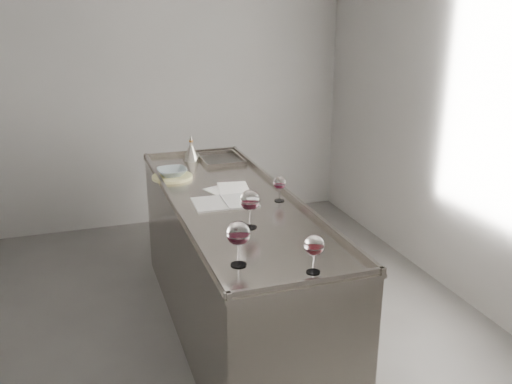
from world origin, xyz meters
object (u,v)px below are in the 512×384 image
object	(u,v)px
wine_glass_left	(238,234)
wine_glass_middle	(250,201)
wine_glass_right	(314,246)
wine_funnel	(191,153)
wine_glass_small	(280,184)
counter	(233,267)
notebook	(225,202)
ceramic_bowl	(172,172)

from	to	relation	value
wine_glass_left	wine_glass_middle	distance (m)	0.47
wine_glass_left	wine_glass_right	size ratio (longest dim) A/B	1.20
wine_glass_right	wine_funnel	size ratio (longest dim) A/B	0.93
wine_glass_small	wine_glass_left	bearing A→B (deg)	-122.62
counter	notebook	xyz separation A→B (m)	(-0.06, -0.04, 0.47)
wine_glass_small	wine_glass_right	bearing A→B (deg)	-101.79
notebook	ceramic_bowl	world-z (taller)	ceramic_bowl
wine_glass_right	wine_funnel	distance (m)	2.09
ceramic_bowl	wine_funnel	distance (m)	0.49
wine_glass_right	ceramic_bowl	xyz separation A→B (m)	(-0.34, 1.66, -0.09)
ceramic_bowl	wine_glass_middle	bearing A→B (deg)	-77.27
wine_glass_right	wine_glass_middle	bearing A→B (deg)	100.02
counter	wine_glass_left	world-z (taller)	wine_glass_left
wine_glass_middle	notebook	distance (m)	0.45
wine_glass_middle	notebook	xyz separation A→B (m)	(-0.02, 0.43, -0.15)
ceramic_bowl	wine_funnel	size ratio (longest dim) A/B	1.04
wine_glass_small	ceramic_bowl	bearing A→B (deg)	128.62
wine_glass_middle	wine_funnel	distance (m)	1.48
notebook	ceramic_bowl	xyz separation A→B (m)	(-0.21, 0.62, 0.04)
counter	wine_glass_left	size ratio (longest dim) A/B	10.93
wine_glass_right	notebook	world-z (taller)	wine_glass_right
ceramic_bowl	wine_funnel	xyz separation A→B (m)	(0.23, 0.43, 0.02)
wine_glass_right	wine_glass_small	xyz separation A→B (m)	(0.20, 0.97, -0.02)
counter	wine_glass_right	size ratio (longest dim) A/B	13.08
counter	wine_glass_small	xyz separation A→B (m)	(0.27, -0.11, 0.58)
wine_glass_small	wine_funnel	bearing A→B (deg)	105.67
counter	ceramic_bowl	xyz separation A→B (m)	(-0.27, 0.57, 0.51)
wine_glass_middle	notebook	size ratio (longest dim) A/B	0.55
wine_glass_middle	wine_funnel	xyz separation A→B (m)	(-0.00, 1.47, -0.09)
wine_glass_small	wine_funnel	size ratio (longest dim) A/B	0.80
wine_glass_left	notebook	xyz separation A→B (m)	(0.17, 0.86, -0.15)
counter	wine_glass_small	bearing A→B (deg)	-21.77
counter	notebook	world-z (taller)	counter
counter	wine_glass_left	xyz separation A→B (m)	(-0.23, -0.90, 0.62)
wine_glass_right	ceramic_bowl	world-z (taller)	wine_glass_right
wine_glass_right	wine_glass_small	bearing A→B (deg)	78.21
wine_glass_middle	ceramic_bowl	size ratio (longest dim) A/B	1.05
wine_funnel	notebook	bearing A→B (deg)	-91.22
wine_glass_left	ceramic_bowl	bearing A→B (deg)	91.59
wine_funnel	wine_glass_middle	bearing A→B (deg)	-89.93
wine_glass_right	counter	bearing A→B (deg)	93.82
wine_glass_middle	wine_glass_small	world-z (taller)	wine_glass_middle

